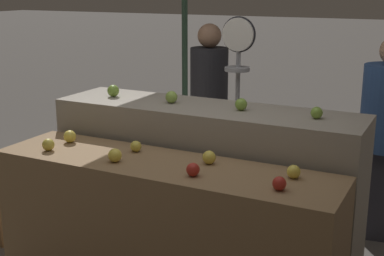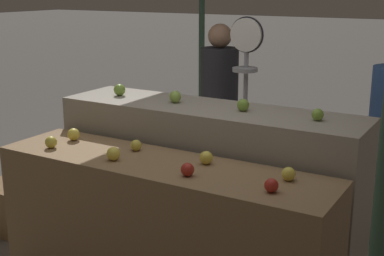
% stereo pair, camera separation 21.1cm
% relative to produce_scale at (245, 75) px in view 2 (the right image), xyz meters
% --- Properties ---
extents(display_counter_front, '(2.15, 0.55, 0.88)m').
position_rel_produce_scale_xyz_m(display_counter_front, '(0.06, -1.30, -0.78)').
color(display_counter_front, olive).
rests_on(display_counter_front, ground_plane).
extents(display_counter_back, '(2.15, 0.55, 1.10)m').
position_rel_produce_scale_xyz_m(display_counter_back, '(0.06, -0.70, -0.66)').
color(display_counter_back, gray).
rests_on(display_counter_back, ground_plane).
extents(apple_front_0, '(0.08, 0.08, 0.08)m').
position_rel_produce_scale_xyz_m(apple_front_0, '(-0.72, -1.42, -0.30)').
color(apple_front_0, gold).
rests_on(apple_front_0, display_counter_front).
extents(apple_front_1, '(0.08, 0.08, 0.08)m').
position_rel_produce_scale_xyz_m(apple_front_1, '(-0.21, -1.41, -0.30)').
color(apple_front_1, yellow).
rests_on(apple_front_1, display_counter_front).
extents(apple_front_2, '(0.08, 0.08, 0.08)m').
position_rel_produce_scale_xyz_m(apple_front_2, '(0.32, -1.42, -0.30)').
color(apple_front_2, '#AD281E').
rests_on(apple_front_2, display_counter_front).
extents(apple_front_3, '(0.07, 0.07, 0.07)m').
position_rel_produce_scale_xyz_m(apple_front_3, '(0.81, -1.41, -0.30)').
color(apple_front_3, '#AD281E').
rests_on(apple_front_3, display_counter_front).
extents(apple_front_4, '(0.08, 0.08, 0.08)m').
position_rel_produce_scale_xyz_m(apple_front_4, '(-0.71, -1.21, -0.29)').
color(apple_front_4, yellow).
rests_on(apple_front_4, display_counter_front).
extents(apple_front_5, '(0.07, 0.07, 0.07)m').
position_rel_produce_scale_xyz_m(apple_front_5, '(-0.20, -1.18, -0.30)').
color(apple_front_5, gold).
rests_on(apple_front_5, display_counter_front).
extents(apple_front_6, '(0.08, 0.08, 0.08)m').
position_rel_produce_scale_xyz_m(apple_front_6, '(0.31, -1.19, -0.30)').
color(apple_front_6, yellow).
rests_on(apple_front_6, display_counter_front).
extents(apple_front_7, '(0.08, 0.08, 0.08)m').
position_rel_produce_scale_xyz_m(apple_front_7, '(0.83, -1.20, -0.30)').
color(apple_front_7, yellow).
rests_on(apple_front_7, display_counter_front).
extents(apple_back_0, '(0.09, 0.09, 0.09)m').
position_rel_produce_scale_xyz_m(apple_back_0, '(-0.70, -0.71, -0.07)').
color(apple_back_0, '#7AA338').
rests_on(apple_back_0, display_counter_back).
extents(apple_back_1, '(0.08, 0.08, 0.08)m').
position_rel_produce_scale_xyz_m(apple_back_1, '(-0.21, -0.71, -0.07)').
color(apple_back_1, '#8EB247').
rests_on(apple_back_1, display_counter_back).
extents(apple_back_2, '(0.08, 0.08, 0.08)m').
position_rel_produce_scale_xyz_m(apple_back_2, '(0.31, -0.70, -0.07)').
color(apple_back_2, '#7AA338').
rests_on(apple_back_2, display_counter_back).
extents(apple_back_3, '(0.07, 0.07, 0.07)m').
position_rel_produce_scale_xyz_m(apple_back_3, '(0.81, -0.70, -0.08)').
color(apple_back_3, '#7AA338').
rests_on(apple_back_3, display_counter_back).
extents(produce_scale, '(0.28, 0.20, 1.67)m').
position_rel_produce_scale_xyz_m(produce_scale, '(0.00, 0.00, 0.00)').
color(produce_scale, '#99999E').
rests_on(produce_scale, ground_plane).
extents(person_vendor_at_scale, '(0.38, 0.38, 1.58)m').
position_rel_produce_scale_xyz_m(person_vendor_at_scale, '(-0.39, 0.31, -0.30)').
color(person_vendor_at_scale, '#2D2D38').
rests_on(person_vendor_at_scale, ground_plane).
extents(wooden_crate_side, '(0.38, 0.38, 0.38)m').
position_rel_produce_scale_xyz_m(wooden_crate_side, '(-1.52, -1.13, -1.02)').
color(wooden_crate_side, olive).
rests_on(wooden_crate_side, ground_plane).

